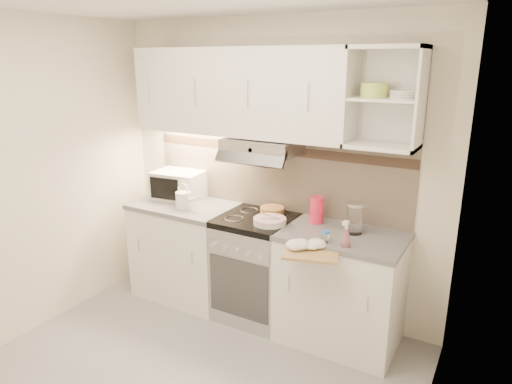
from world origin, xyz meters
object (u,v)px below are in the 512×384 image
(electric_range, at_px, (256,267))
(plate_stack, at_px, (270,221))
(pink_pitcher, at_px, (317,210))
(cutting_board, at_px, (312,251))
(glass_jar, at_px, (355,218))
(microwave, at_px, (179,185))
(watering_can, at_px, (184,199))
(spray_bottle, at_px, (346,236))

(electric_range, xyz_separation_m, plate_stack, (0.17, -0.09, 0.47))
(pink_pitcher, xyz_separation_m, cutting_board, (0.17, -0.49, -0.14))
(electric_range, distance_m, glass_jar, 0.99)
(microwave, bearing_deg, glass_jar, -8.95)
(glass_jar, bearing_deg, electric_range, -176.41)
(watering_can, height_order, plate_stack, watering_can)
(pink_pitcher, xyz_separation_m, glass_jar, (0.34, -0.08, 0.01))
(microwave, xyz_separation_m, watering_can, (0.24, -0.22, -0.05))
(plate_stack, distance_m, spray_bottle, 0.69)
(microwave, xyz_separation_m, pink_pitcher, (1.38, 0.01, -0.02))
(plate_stack, distance_m, cutting_board, 0.55)
(electric_range, height_order, watering_can, watering_can)
(plate_stack, xyz_separation_m, glass_jar, (0.64, 0.14, 0.09))
(electric_range, distance_m, cutting_board, 0.85)
(pink_pitcher, xyz_separation_m, spray_bottle, (0.36, -0.35, -0.03))
(glass_jar, xyz_separation_m, cutting_board, (-0.17, -0.41, -0.15))
(electric_range, relative_size, spray_bottle, 4.46)
(spray_bottle, bearing_deg, watering_can, 176.09)
(pink_pitcher, height_order, cutting_board, pink_pitcher)
(microwave, height_order, watering_can, microwave)
(watering_can, relative_size, glass_jar, 1.13)
(watering_can, bearing_deg, pink_pitcher, 15.38)
(electric_range, xyz_separation_m, microwave, (-0.90, 0.12, 0.58))
(pink_pitcher, height_order, spray_bottle, pink_pitcher)
(electric_range, relative_size, glass_jar, 3.79)
(plate_stack, bearing_deg, spray_bottle, -11.29)
(electric_range, distance_m, microwave, 1.08)
(electric_range, distance_m, pink_pitcher, 0.75)
(plate_stack, xyz_separation_m, cutting_board, (0.48, -0.27, -0.05))
(plate_stack, bearing_deg, glass_jar, 12.00)
(microwave, height_order, spray_bottle, microwave)
(glass_jar, bearing_deg, spray_bottle, -84.24)
(watering_can, relative_size, cutting_board, 0.72)
(microwave, relative_size, pink_pitcher, 2.29)
(electric_range, distance_m, spray_bottle, 1.02)
(watering_can, bearing_deg, cutting_board, -7.09)
(cutting_board, bearing_deg, electric_range, 134.80)
(electric_range, bearing_deg, cutting_board, -28.97)
(microwave, distance_m, plate_stack, 1.10)
(electric_range, bearing_deg, watering_can, -170.88)
(microwave, distance_m, cutting_board, 1.63)
(plate_stack, xyz_separation_m, spray_bottle, (0.67, -0.13, 0.05))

